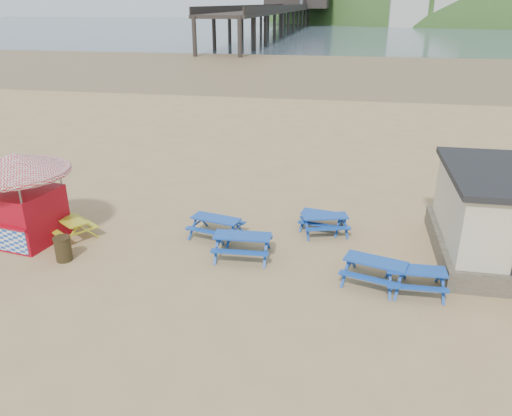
% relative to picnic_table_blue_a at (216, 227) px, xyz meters
% --- Properties ---
extents(ground, '(400.00, 400.00, 0.00)m').
position_rel_picnic_table_blue_a_xyz_m(ground, '(1.10, -0.84, -0.38)').
color(ground, tan).
rests_on(ground, ground).
extents(wet_sand, '(400.00, 400.00, 0.00)m').
position_rel_picnic_table_blue_a_xyz_m(wet_sand, '(1.10, 54.16, -0.38)').
color(wet_sand, olive).
rests_on(wet_sand, ground).
extents(sea, '(400.00, 400.00, 0.00)m').
position_rel_picnic_table_blue_a_xyz_m(sea, '(1.10, 169.16, -0.37)').
color(sea, '#495B68').
rests_on(sea, ground).
extents(picnic_table_blue_a, '(2.11, 1.84, 0.76)m').
position_rel_picnic_table_blue_a_xyz_m(picnic_table_blue_a, '(0.00, 0.00, 0.00)').
color(picnic_table_blue_a, '#0E42A7').
rests_on(picnic_table_blue_a, ground).
extents(picnic_table_blue_b, '(2.02, 1.80, 0.72)m').
position_rel_picnic_table_blue_a_xyz_m(picnic_table_blue_b, '(3.98, 1.09, -0.02)').
color(picnic_table_blue_b, '#0E42A7').
rests_on(picnic_table_blue_b, ground).
extents(picnic_table_blue_c, '(1.80, 1.55, 0.67)m').
position_rel_picnic_table_blue_a_xyz_m(picnic_table_blue_c, '(3.86, 1.43, -0.05)').
color(picnic_table_blue_c, '#0E42A7').
rests_on(picnic_table_blue_c, ground).
extents(picnic_table_blue_d, '(2.02, 1.66, 0.82)m').
position_rel_picnic_table_blue_a_xyz_m(picnic_table_blue_d, '(1.31, -1.37, 0.03)').
color(picnic_table_blue_d, '#0E42A7').
rests_on(picnic_table_blue_d, ground).
extents(picnic_table_blue_e, '(2.25, 2.00, 0.80)m').
position_rel_picnic_table_blue_a_xyz_m(picnic_table_blue_e, '(5.75, -2.34, 0.02)').
color(picnic_table_blue_e, '#0E42A7').
rests_on(picnic_table_blue_e, ground).
extents(picnic_table_blue_f, '(1.80, 1.47, 0.74)m').
position_rel_picnic_table_blue_a_xyz_m(picnic_table_blue_f, '(6.94, -2.58, -0.01)').
color(picnic_table_blue_f, '#0E42A7').
rests_on(picnic_table_blue_f, ground).
extents(picnic_table_yellow, '(2.34, 2.24, 0.77)m').
position_rel_picnic_table_blue_a_xyz_m(picnic_table_yellow, '(-5.41, -1.04, 0.00)').
color(picnic_table_yellow, gold).
rests_on(picnic_table_yellow, ground).
extents(ice_cream_kiosk, '(4.30, 4.30, 3.36)m').
position_rel_picnic_table_blue_a_xyz_m(ice_cream_kiosk, '(-6.75, -1.59, 1.73)').
color(ice_cream_kiosk, '#9F0718').
rests_on(ice_cream_kiosk, ground).
extents(litter_bin, '(0.59, 0.59, 0.87)m').
position_rel_picnic_table_blue_a_xyz_m(litter_bin, '(-4.63, -2.78, 0.06)').
color(litter_bin, '#352A14').
rests_on(litter_bin, ground).
extents(pier, '(24.00, 220.00, 39.29)m').
position_rel_picnic_table_blue_a_xyz_m(pier, '(-16.89, 177.39, 5.08)').
color(pier, black).
rests_on(pier, ground).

